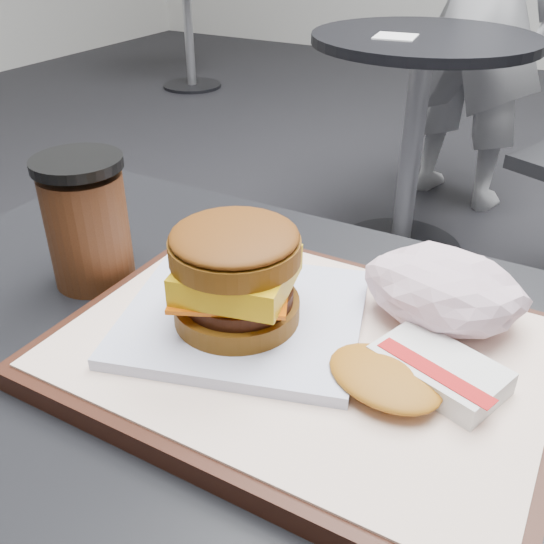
{
  "coord_description": "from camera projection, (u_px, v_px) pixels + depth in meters",
  "views": [
    {
      "loc": [
        0.2,
        -0.29,
        1.08
      ],
      "look_at": [
        -0.0,
        0.07,
        0.83
      ],
      "focal_mm": 40.0,
      "sensor_mm": 36.0,
      "label": 1
    }
  ],
  "objects": [
    {
      "name": "coffee_cup",
      "position": [
        87.0,
        224.0,
        0.56
      ],
      "size": [
        0.08,
        0.08,
        0.12
      ],
      "color": "#432110",
      "rests_on": "customer_table"
    },
    {
      "name": "customer_table",
      "position": [
        238.0,
        541.0,
        0.55
      ],
      "size": [
        0.8,
        0.6,
        0.77
      ],
      "color": "#A5A5AA",
      "rests_on": "ground"
    },
    {
      "name": "neighbor_table",
      "position": [
        418.0,
        100.0,
        1.95
      ],
      "size": [
        0.7,
        0.7,
        0.75
      ],
      "color": "black",
      "rests_on": "ground"
    },
    {
      "name": "crumpled_wrapper",
      "position": [
        444.0,
        290.0,
        0.49
      ],
      "size": [
        0.13,
        0.1,
        0.06
      ],
      "primitive_type": null,
      "color": "silver",
      "rests_on": "serving_tray"
    },
    {
      "name": "hash_brown",
      "position": [
        414.0,
        373.0,
        0.43
      ],
      "size": [
        0.13,
        0.11,
        0.02
      ],
      "color": "silver",
      "rests_on": "serving_tray"
    },
    {
      "name": "serving_tray",
      "position": [
        303.0,
        353.0,
        0.48
      ],
      "size": [
        0.38,
        0.28,
        0.02
      ],
      "color": "black",
      "rests_on": "customer_table"
    },
    {
      "name": "breakfast_sandwich",
      "position": [
        238.0,
        285.0,
        0.47
      ],
      "size": [
        0.23,
        0.22,
        0.09
      ],
      "color": "white",
      "rests_on": "serving_tray"
    },
    {
      "name": "patron",
      "position": [
        484.0,
        5.0,
        2.26
      ],
      "size": [
        0.64,
        0.5,
        1.54
      ],
      "primitive_type": "imported",
      "rotation": [
        0.0,
        0.0,
        2.88
      ],
      "color": "silver",
      "rests_on": "ground"
    },
    {
      "name": "bg_table_mid",
      "position": [
        187.0,
        0.0,
        3.96
      ],
      "size": [
        0.66,
        0.66,
        0.75
      ],
      "color": "black",
      "rests_on": "ground"
    },
    {
      "name": "napkin",
      "position": [
        396.0,
        37.0,
        1.8
      ],
      "size": [
        0.14,
        0.14,
        0.0
      ],
      "primitive_type": "cube",
      "rotation": [
        0.0,
        0.0,
        0.14
      ],
      "color": "white",
      "rests_on": "neighbor_table"
    }
  ]
}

